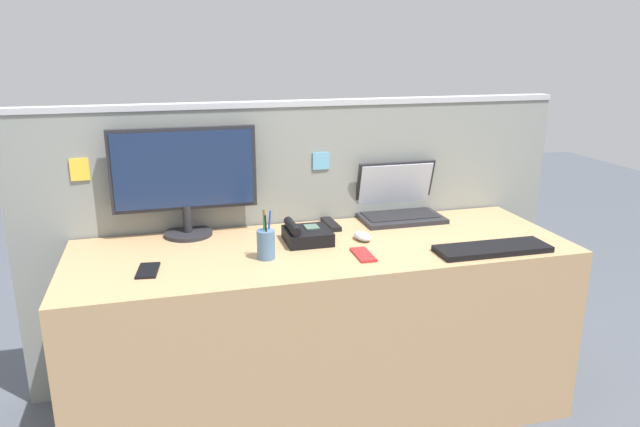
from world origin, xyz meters
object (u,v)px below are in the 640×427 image
at_px(laptop, 398,204).
at_px(cell_phone_black_slab, 148,270).
at_px(computer_mouse_right_hand, 363,236).
at_px(pen_cup, 266,244).
at_px(cell_phone_red_case, 363,255).
at_px(desktop_monitor, 184,175).
at_px(desk_phone, 306,235).
at_px(keyboard_main, 492,249).
at_px(tv_remote, 331,224).

xyz_separation_m(laptop, cell_phone_black_slab, (-1.10, -0.39, -0.06)).
xyz_separation_m(computer_mouse_right_hand, pen_cup, (-0.42, -0.11, 0.04)).
distance_m(pen_cup, cell_phone_red_case, 0.37).
relative_size(desktop_monitor, cell_phone_black_slab, 4.19).
bearing_deg(desk_phone, keyboard_main, -23.86).
xyz_separation_m(desktop_monitor, pen_cup, (0.27, -0.36, -0.20)).
bearing_deg(desktop_monitor, cell_phone_red_case, -34.63).
bearing_deg(tv_remote, desk_phone, -133.29).
bearing_deg(tv_remote, cell_phone_black_slab, -157.83).
relative_size(laptop, cell_phone_red_case, 2.39).
distance_m(keyboard_main, cell_phone_red_case, 0.50).
bearing_deg(pen_cup, cell_phone_black_slab, -177.01).
bearing_deg(computer_mouse_right_hand, laptop, 35.59).
height_order(desktop_monitor, cell_phone_black_slab, desktop_monitor).
distance_m(laptop, cell_phone_black_slab, 1.17).
bearing_deg(cell_phone_red_case, desktop_monitor, 146.34).
relative_size(desk_phone, cell_phone_red_case, 1.18).
bearing_deg(computer_mouse_right_hand, desk_phone, 161.68).
xyz_separation_m(pen_cup, cell_phone_red_case, (0.36, -0.07, -0.05)).
xyz_separation_m(desktop_monitor, cell_phone_red_case, (0.62, -0.43, -0.25)).
distance_m(laptop, pen_cup, 0.77).
relative_size(desk_phone, cell_phone_black_slab, 1.30).
height_order(keyboard_main, computer_mouse_right_hand, computer_mouse_right_hand).
height_order(computer_mouse_right_hand, pen_cup, pen_cup).
bearing_deg(cell_phone_black_slab, keyboard_main, 1.25).
height_order(computer_mouse_right_hand, cell_phone_black_slab, computer_mouse_right_hand).
xyz_separation_m(desk_phone, tv_remote, (0.16, 0.18, -0.02)).
bearing_deg(pen_cup, laptop, 28.55).
xyz_separation_m(cell_phone_red_case, tv_remote, (-0.01, 0.39, 0.01)).
relative_size(pen_cup, cell_phone_red_case, 1.25).
distance_m(desktop_monitor, pen_cup, 0.49).
xyz_separation_m(computer_mouse_right_hand, cell_phone_black_slab, (-0.84, -0.13, -0.01)).
bearing_deg(computer_mouse_right_hand, keyboard_main, -40.08).
bearing_deg(cell_phone_black_slab, laptop, 26.58).
bearing_deg(keyboard_main, computer_mouse_right_hand, 150.00).
height_order(laptop, computer_mouse_right_hand, laptop).
height_order(computer_mouse_right_hand, cell_phone_red_case, computer_mouse_right_hand).
relative_size(keyboard_main, cell_phone_black_slab, 3.20).
height_order(keyboard_main, cell_phone_black_slab, keyboard_main).
bearing_deg(cell_phone_black_slab, desktop_monitor, 74.60).
xyz_separation_m(keyboard_main, cell_phone_black_slab, (-1.28, 0.13, -0.01)).
relative_size(pen_cup, tv_remote, 1.12).
height_order(desktop_monitor, tv_remote, desktop_monitor).
xyz_separation_m(desk_phone, keyboard_main, (0.67, -0.29, -0.02)).
bearing_deg(tv_remote, laptop, 6.79).
height_order(computer_mouse_right_hand, tv_remote, computer_mouse_right_hand).
relative_size(laptop, desk_phone, 2.02).
height_order(keyboard_main, pen_cup, pen_cup).
relative_size(desktop_monitor, tv_remote, 3.43).
xyz_separation_m(desktop_monitor, desk_phone, (0.45, -0.22, -0.22)).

